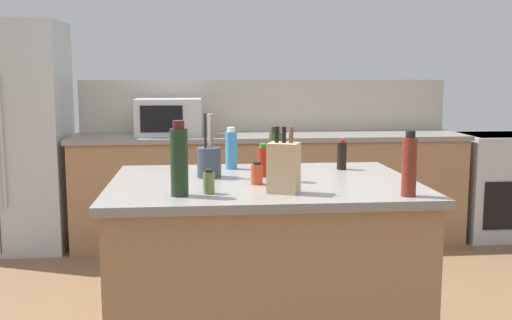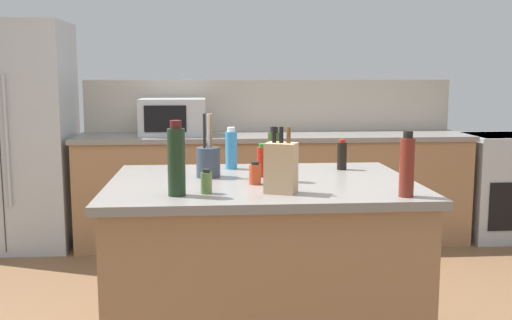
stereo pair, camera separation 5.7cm
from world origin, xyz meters
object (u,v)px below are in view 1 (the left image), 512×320
knife_block (284,167)px  hot_sauce_bottle (263,161)px  range_oven (500,184)px  microwave (169,117)px  utensil_crock (209,161)px  spice_jar_oregano (209,182)px  spice_jar_paprika (257,174)px  vinegar_bottle (409,166)px  dish_soap_bottle (231,149)px  soy_sauce_bottle (342,155)px  refrigerator (9,136)px  olive_oil_bottle (275,156)px  wine_bottle (179,161)px

knife_block → hot_sauce_bottle: bearing=119.0°
range_oven → microwave: bearing=180.0°
utensil_crock → spice_jar_oregano: 0.42m
utensil_crock → hot_sauce_bottle: utensil_crock is taller
knife_block → spice_jar_paprika: (-0.10, 0.21, -0.06)m
spice_jar_paprika → vinegar_bottle: vinegar_bottle is taller
hot_sauce_bottle → vinegar_bottle: size_ratio=0.60×
dish_soap_bottle → soy_sauce_bottle: size_ratio=1.38×
spice_jar_oregano → soy_sauce_bottle: bearing=39.1°
refrigerator → microwave: size_ratio=3.44×
utensil_crock → knife_block: bearing=-53.5°
knife_block → microwave: bearing=126.4°
refrigerator → soy_sauce_bottle: 3.05m
utensil_crock → vinegar_bottle: (0.83, -0.55, 0.05)m
microwave → olive_oil_bottle: microwave is taller
refrigerator → olive_oil_bottle: bearing=-49.6°
vinegar_bottle → olive_oil_bottle: bearing=141.2°
spice_jar_oregano → dish_soap_bottle: 0.68m
olive_oil_bottle → wine_bottle: bearing=-145.0°
microwave → hot_sauce_bottle: size_ratio=3.25×
vinegar_bottle → knife_block: bearing=166.7°
utensil_crock → dish_soap_bottle: utensil_crock is taller
olive_oil_bottle → hot_sauce_bottle: olive_oil_bottle is taller
wine_bottle → vinegar_bottle: bearing=-5.9°
spice_jar_oregano → wine_bottle: (-0.13, -0.04, 0.10)m
knife_block → hot_sauce_bottle: size_ratio=1.73×
knife_block → dish_soap_bottle: size_ratio=1.27×
spice_jar_oregano → hot_sauce_bottle: (0.28, 0.40, 0.03)m
utensil_crock → spice_jar_oregano: (-0.01, -0.41, -0.03)m
vinegar_bottle → utensil_crock: bearing=146.7°
soy_sauce_bottle → range_oven: bearing=44.6°
microwave → spice_jar_oregano: size_ratio=5.08×
refrigerator → wine_bottle: 2.98m
spice_jar_paprika → utensil_crock: bearing=135.6°
spice_jar_paprika → vinegar_bottle: (0.62, -0.33, 0.08)m
refrigerator → knife_block: bearing=-53.0°
knife_block → soy_sauce_bottle: knife_block is taller
spice_jar_oregano → soy_sauce_bottle: (0.73, 0.59, 0.03)m
hot_sauce_bottle → spice_jar_paprika: (-0.05, -0.20, -0.03)m
range_oven → spice_jar_paprika: spice_jar_paprika is taller
microwave → utensil_crock: 2.10m
olive_oil_bottle → spice_jar_paprika: bearing=-140.4°
knife_block → hot_sauce_bottle: knife_block is taller
dish_soap_bottle → spice_jar_paprika: size_ratio=2.11×
spice_jar_oregano → soy_sauce_bottle: size_ratio=0.65×
dish_soap_bottle → vinegar_bottle: size_ratio=0.82×
knife_block → spice_jar_oregano: 0.33m
knife_block → soy_sauce_bottle: size_ratio=1.76×
knife_block → utensil_crock: (-0.32, 0.43, -0.03)m
range_oven → spice_jar_oregano: (-2.66, -2.50, 0.52)m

